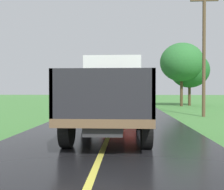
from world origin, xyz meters
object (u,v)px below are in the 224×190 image
object	(u,v)px
banana_truck_far	(121,92)
utility_pole_roadside	(204,51)
roadside_tree_near_left	(182,62)
roadside_tree_far_left	(190,70)
banana_truck_near	(111,94)

from	to	relation	value
banana_truck_far	utility_pole_roadside	xyz separation A→B (m)	(5.16, -4.64, 2.52)
utility_pole_roadside	roadside_tree_near_left	size ratio (longest dim) A/B	1.16
banana_truck_far	roadside_tree_far_left	world-z (taller)	roadside_tree_far_left
utility_pole_roadside	roadside_tree_near_left	distance (m)	10.97
banana_truck_far	utility_pole_roadside	size ratio (longest dim) A/B	0.78
banana_truck_near	roadside_tree_near_left	world-z (taller)	roadside_tree_near_left
roadside_tree_near_left	utility_pole_roadside	bearing A→B (deg)	-94.57
utility_pole_roadside	banana_truck_near	bearing A→B (deg)	-126.34
banana_truck_near	banana_truck_far	distance (m)	11.74
banana_truck_near	roadside_tree_near_left	size ratio (longest dim) A/B	0.90
roadside_tree_near_left	roadside_tree_far_left	world-z (taller)	roadside_tree_near_left
banana_truck_far	roadside_tree_near_left	distance (m)	9.22
banana_truck_far	roadside_tree_near_left	size ratio (longest dim) A/B	0.90
roadside_tree_far_left	utility_pole_roadside	bearing A→B (deg)	-99.16
roadside_tree_near_left	banana_truck_near	bearing A→B (deg)	-108.69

